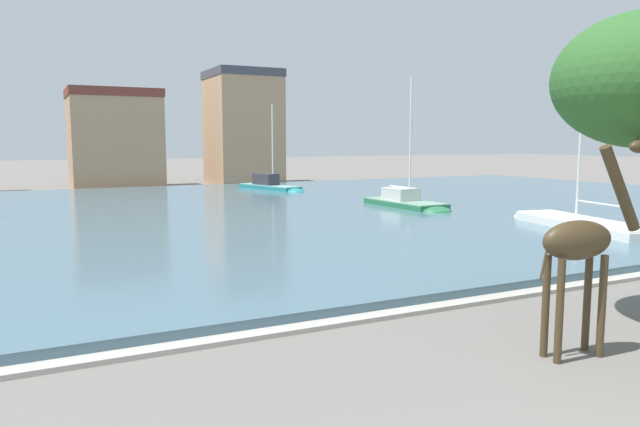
{
  "coord_description": "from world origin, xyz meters",
  "views": [
    {
      "loc": [
        -6.62,
        -3.71,
        4.49
      ],
      "look_at": [
        1.72,
        13.01,
        2.2
      ],
      "focal_mm": 33.35,
      "sensor_mm": 36.0,
      "label": 1
    }
  ],
  "objects_px": {
    "giraffe_statue": "(582,244)",
    "sailboat_teal": "(272,187)",
    "sailboat_white": "(573,225)",
    "sailboat_green": "(409,204)"
  },
  "relations": [
    {
      "from": "sailboat_green",
      "to": "sailboat_teal",
      "type": "bearing_deg",
      "value": 98.96
    },
    {
      "from": "giraffe_statue",
      "to": "sailboat_green",
      "type": "distance_m",
      "value": 25.16
    },
    {
      "from": "giraffe_statue",
      "to": "sailboat_white",
      "type": "height_order",
      "value": "sailboat_white"
    },
    {
      "from": "sailboat_green",
      "to": "giraffe_statue",
      "type": "bearing_deg",
      "value": -117.01
    },
    {
      "from": "sailboat_white",
      "to": "sailboat_teal",
      "type": "bearing_deg",
      "value": 99.89
    },
    {
      "from": "giraffe_statue",
      "to": "sailboat_white",
      "type": "bearing_deg",
      "value": 40.84
    },
    {
      "from": "sailboat_teal",
      "to": "sailboat_white",
      "type": "bearing_deg",
      "value": -80.11
    },
    {
      "from": "sailboat_teal",
      "to": "sailboat_white",
      "type": "distance_m",
      "value": 27.53
    },
    {
      "from": "giraffe_statue",
      "to": "sailboat_teal",
      "type": "bearing_deg",
      "value": 77.23
    },
    {
      "from": "sailboat_white",
      "to": "sailboat_green",
      "type": "bearing_deg",
      "value": 101.33
    }
  ]
}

